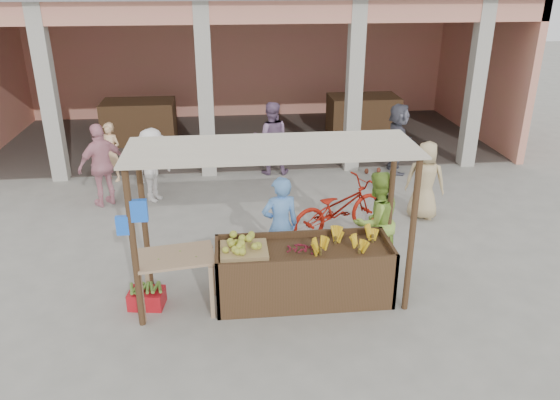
{
  "coord_description": "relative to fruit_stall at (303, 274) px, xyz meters",
  "views": [
    {
      "loc": [
        -0.58,
        -7.02,
        4.62
      ],
      "look_at": [
        0.27,
        1.2,
        1.11
      ],
      "focal_mm": 35.0,
      "sensor_mm": 36.0,
      "label": 1
    }
  ],
  "objects": [
    {
      "name": "vendor_blue",
      "position": [
        -0.26,
        0.8,
        0.49
      ],
      "size": [
        0.74,
        0.6,
        1.78
      ],
      "primitive_type": "imported",
      "rotation": [
        0.0,
        0.0,
        3.32
      ],
      "color": "#619DED",
      "rests_on": "ground"
    },
    {
      "name": "melon_tray",
      "position": [
        -0.88,
        0.05,
        0.49
      ],
      "size": [
        0.69,
        0.6,
        0.19
      ],
      "color": "tan",
      "rests_on": "fruit_stall"
    },
    {
      "name": "shopper_e",
      "position": [
        -3.75,
        5.44,
        0.32
      ],
      "size": [
        0.66,
        0.61,
        1.44
      ],
      "primitive_type": "imported",
      "rotation": [
        0.0,
        0.0,
        -0.48
      ],
      "color": "#F0BB87",
      "rests_on": "ground"
    },
    {
      "name": "shopper_f",
      "position": [
        0.01,
        5.55,
        0.56
      ],
      "size": [
        0.98,
        0.62,
        1.92
      ],
      "primitive_type": "imported",
      "rotation": [
        0.0,
        0.0,
        3.06
      ],
      "color": "gray",
      "rests_on": "ground"
    },
    {
      "name": "plantain_bundle",
      "position": [
        -2.33,
        0.0,
        -0.1
      ],
      "size": [
        0.39,
        0.27,
        0.08
      ],
      "primitive_type": null,
      "color": "#57802E",
      "rests_on": "red_crate"
    },
    {
      "name": "berry_heap",
      "position": [
        -0.08,
        -0.04,
        0.47
      ],
      "size": [
        0.47,
        0.38,
        0.15
      ],
      "primitive_type": "ellipsoid",
      "color": "maroon",
      "rests_on": "fruit_stall"
    },
    {
      "name": "stall_awning",
      "position": [
        -0.51,
        0.06,
        1.58
      ],
      "size": [
        4.09,
        1.35,
        2.39
      ],
      "color": "#472D1C",
      "rests_on": "ground"
    },
    {
      "name": "banana_heap",
      "position": [
        0.62,
        0.05,
        0.49
      ],
      "size": [
        0.98,
        0.54,
        0.18
      ],
      "primitive_type": null,
      "color": "yellow",
      "rests_on": "fruit_stall"
    },
    {
      "name": "produce_sacks",
      "position": [
        2.47,
        5.25,
        -0.13
      ],
      "size": [
        0.71,
        0.44,
        0.54
      ],
      "color": "maroon",
      "rests_on": "ground"
    },
    {
      "name": "fruit_stall",
      "position": [
        0.0,
        0.0,
        0.0
      ],
      "size": [
        2.6,
        0.95,
        0.8
      ],
      "primitive_type": "cube",
      "color": "#472D1C",
      "rests_on": "ground"
    },
    {
      "name": "papaya_pile",
      "position": [
        -1.85,
        -0.08,
        0.56
      ],
      "size": [
        0.67,
        0.38,
        0.19
      ],
      "primitive_type": null,
      "color": "#479430",
      "rests_on": "side_table"
    },
    {
      "name": "vendor_green",
      "position": [
        1.29,
        0.77,
        0.5
      ],
      "size": [
        0.99,
        0.78,
        1.8
      ],
      "primitive_type": "imported",
      "rotation": [
        0.0,
        0.0,
        3.51
      ],
      "color": "#92C042",
      "rests_on": "ground"
    },
    {
      "name": "shopper_c",
      "position": [
        2.79,
        2.65,
        0.47
      ],
      "size": [
        0.99,
        0.85,
        1.74
      ],
      "primitive_type": "imported",
      "rotation": [
        0.0,
        0.0,
        2.7
      ],
      "color": "tan",
      "rests_on": "ground"
    },
    {
      "name": "side_table",
      "position": [
        -1.85,
        -0.08,
        0.33
      ],
      "size": [
        1.17,
        0.87,
        0.87
      ],
      "rotation": [
        0.0,
        0.0,
        0.15
      ],
      "color": "#A27F61",
      "rests_on": "ground"
    },
    {
      "name": "shopper_b",
      "position": [
        -3.64,
        3.97,
        0.54
      ],
      "size": [
        1.23,
        1.14,
        1.88
      ],
      "primitive_type": "imported",
      "rotation": [
        0.0,
        0.0,
        3.79
      ],
      "color": "pink",
      "rests_on": "ground"
    },
    {
      "name": "shopper_d",
      "position": [
        3.06,
        5.31,
        0.5
      ],
      "size": [
        0.75,
        1.69,
        1.8
      ],
      "primitive_type": "imported",
      "rotation": [
        0.0,
        0.0,
        1.53
      ],
      "color": "#51515E",
      "rests_on": "ground"
    },
    {
      "name": "motorcycle",
      "position": [
        0.96,
        2.09,
        0.15
      ],
      "size": [
        1.53,
        2.21,
        1.09
      ],
      "primitive_type": "imported",
      "rotation": [
        0.0,
        0.0,
        2.0
      ],
      "color": "#9F180B",
      "rests_on": "ground"
    },
    {
      "name": "ground",
      "position": [
        -0.5,
        0.0,
        -0.4
      ],
      "size": [
        60.0,
        60.0,
        0.0
      ],
      "primitive_type": "plane",
      "color": "gray",
      "rests_on": "ground"
    },
    {
      "name": "shopper_a",
      "position": [
        -2.63,
        4.09,
        0.46
      ],
      "size": [
        1.03,
        1.23,
        1.72
      ],
      "primitive_type": "imported",
      "rotation": [
        0.0,
        0.0,
        1.05
      ],
      "color": "white",
      "rests_on": "ground"
    },
    {
      "name": "market_building",
      "position": [
        -0.45,
        8.93,
        2.3
      ],
      "size": [
        14.4,
        6.4,
        4.2
      ],
      "color": "#D98071",
      "rests_on": "ground"
    },
    {
      "name": "red_crate",
      "position": [
        -2.33,
        0.0,
        -0.27
      ],
      "size": [
        0.55,
        0.43,
        0.26
      ],
      "primitive_type": "cube",
      "rotation": [
        0.0,
        0.0,
        -0.15
      ],
      "color": "#B5131B",
      "rests_on": "ground"
    }
  ]
}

